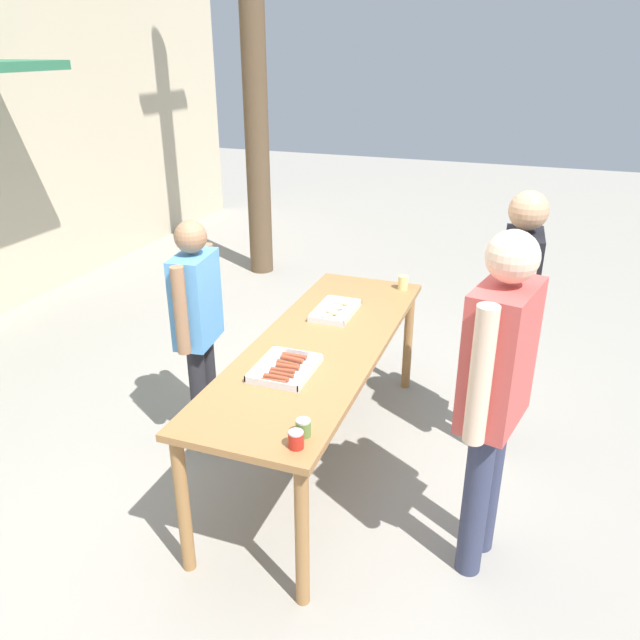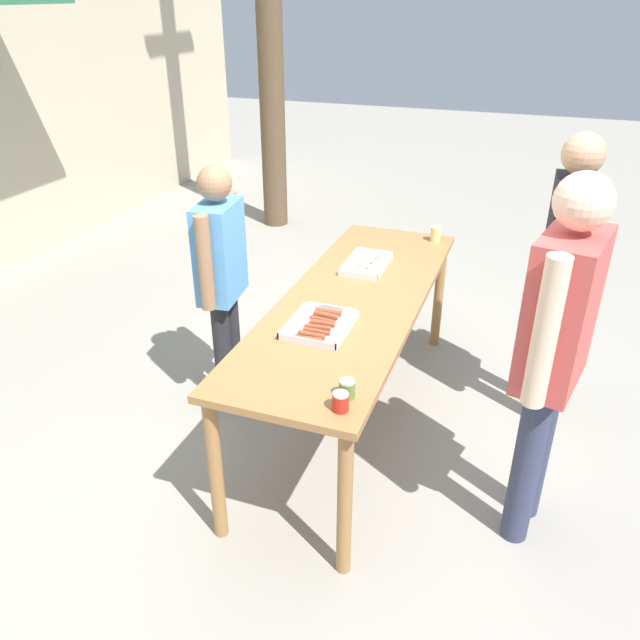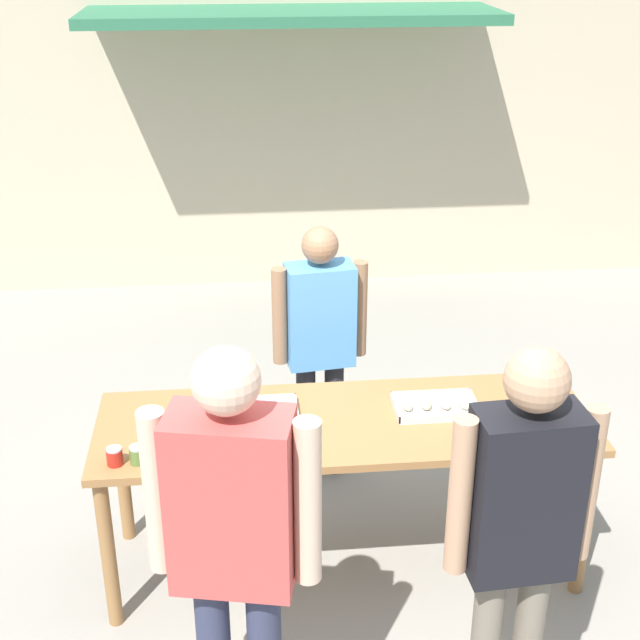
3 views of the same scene
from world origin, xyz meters
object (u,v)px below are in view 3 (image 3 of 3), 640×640
at_px(beer_cup, 579,429).
at_px(condiment_jar_ketchup, 137,455).
at_px(food_tray_buns, 435,406).
at_px(person_customer_holding_hotdog, 233,532).
at_px(person_customer_with_cup, 521,520).
at_px(person_server_behind_table, 320,333).
at_px(food_tray_sausages, 258,416).
at_px(condiment_jar_mustard, 115,456).

bearing_deg(beer_cup, condiment_jar_ketchup, 179.91).
height_order(food_tray_buns, person_customer_holding_hotdog, person_customer_holding_hotdog).
xyz_separation_m(person_customer_holding_hotdog, person_customer_with_cup, (1.06, -0.02, -0.02)).
height_order(beer_cup, person_server_behind_table, person_server_behind_table).
distance_m(food_tray_sausages, person_server_behind_table, 0.88).
bearing_deg(food_tray_sausages, condiment_jar_ketchup, -149.38).
xyz_separation_m(condiment_jar_ketchup, person_customer_with_cup, (1.49, -0.84, 0.17)).
distance_m(food_tray_sausages, food_tray_buns, 0.88).
bearing_deg(condiment_jar_mustard, beer_cup, 0.01).
height_order(food_tray_buns, person_customer_with_cup, person_customer_with_cup).
xyz_separation_m(beer_cup, person_server_behind_table, (-1.12, 1.12, 0.02)).
relative_size(beer_cup, person_customer_holding_hotdog, 0.06).
height_order(food_tray_sausages, person_server_behind_table, person_server_behind_table).
bearing_deg(food_tray_buns, person_customer_holding_hotdog, -131.11).
relative_size(food_tray_sausages, food_tray_buns, 0.96).
bearing_deg(beer_cup, food_tray_sausages, 167.60).
bearing_deg(person_customer_holding_hotdog, person_customer_with_cup, -168.59).
xyz_separation_m(condiment_jar_mustard, condiment_jar_ketchup, (0.10, 0.00, 0.00)).
height_order(person_server_behind_table, person_customer_with_cup, person_customer_with_cup).
xyz_separation_m(food_tray_sausages, person_server_behind_table, (0.38, 0.79, 0.06)).
height_order(person_server_behind_table, person_customer_holding_hotdog, person_customer_holding_hotdog).
height_order(food_tray_sausages, person_customer_holding_hotdog, person_customer_holding_hotdog).
bearing_deg(person_customer_holding_hotdog, condiment_jar_ketchup, -50.12).
bearing_deg(person_customer_with_cup, food_tray_buns, -90.93).
xyz_separation_m(condiment_jar_mustard, person_customer_with_cup, (1.59, -0.84, 0.17)).
bearing_deg(person_customer_holding_hotdog, person_server_behind_table, -92.29).
bearing_deg(person_customer_holding_hotdog, beer_cup, -140.78).
xyz_separation_m(food_tray_sausages, condiment_jar_ketchup, (-0.55, -0.33, 0.03)).
height_order(beer_cup, person_customer_holding_hotdog, person_customer_holding_hotdog).
height_order(beer_cup, person_customer_with_cup, person_customer_with_cup).
xyz_separation_m(food_tray_sausages, food_tray_buns, (0.88, 0.00, 0.00)).
relative_size(food_tray_sausages, beer_cup, 3.83).
bearing_deg(beer_cup, condiment_jar_mustard, -179.99).
bearing_deg(condiment_jar_ketchup, food_tray_sausages, 30.62).
relative_size(food_tray_buns, person_server_behind_table, 0.26).
bearing_deg(person_customer_with_cup, condiment_jar_mustard, -31.47).
bearing_deg(person_server_behind_table, food_tray_buns, -64.79).
bearing_deg(beer_cup, food_tray_buns, 151.73).
distance_m(food_tray_buns, beer_cup, 0.70).
distance_m(beer_cup, person_server_behind_table, 1.58).
distance_m(food_tray_sausages, beer_cup, 1.54).
distance_m(food_tray_buns, person_customer_holding_hotdog, 1.54).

